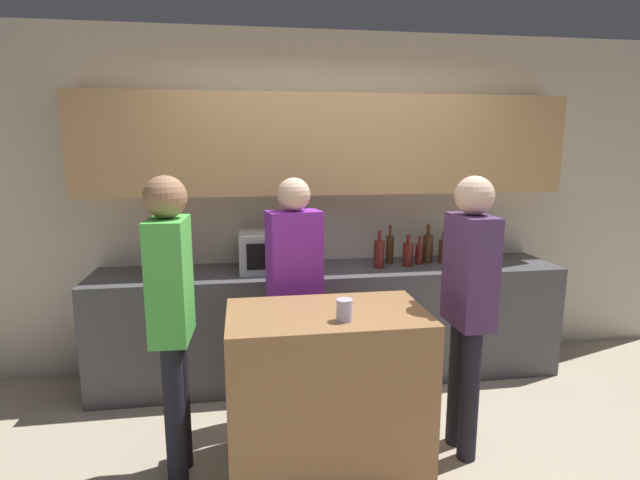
{
  "coord_description": "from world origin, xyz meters",
  "views": [
    {
      "loc": [
        -0.67,
        -2.31,
        1.82
      ],
      "look_at": [
        -0.23,
        0.5,
        1.28
      ],
      "focal_mm": 28.0,
      "sensor_mm": 36.0,
      "label": 1
    }
  ],
  "objects_px": {
    "toaster": "(170,262)",
    "bottle_0": "(379,253)",
    "potted_plant": "(481,238)",
    "microwave": "(274,251)",
    "bottle_2": "(408,254)",
    "cup_0": "(344,310)",
    "bottle_4": "(428,248)",
    "person_left": "(171,304)",
    "bottle_3": "(419,253)",
    "bottle_5": "(443,251)",
    "person_right": "(469,294)",
    "person_center": "(295,279)",
    "bottle_1": "(390,249)",
    "bottle_6": "(452,250)"
  },
  "relations": [
    {
      "from": "potted_plant",
      "to": "bottle_2",
      "type": "bearing_deg",
      "value": -177.04
    },
    {
      "from": "bottle_0",
      "to": "bottle_1",
      "type": "height_order",
      "value": "bottle_1"
    },
    {
      "from": "cup_0",
      "to": "bottle_1",
      "type": "bearing_deg",
      "value": 64.61
    },
    {
      "from": "bottle_4",
      "to": "cup_0",
      "type": "distance_m",
      "value": 1.69
    },
    {
      "from": "cup_0",
      "to": "person_right",
      "type": "xyz_separation_m",
      "value": [
        0.76,
        0.17,
        -0.0
      ]
    },
    {
      "from": "microwave",
      "to": "potted_plant",
      "type": "xyz_separation_m",
      "value": [
        1.68,
        0.0,
        0.05
      ]
    },
    {
      "from": "toaster",
      "to": "bottle_2",
      "type": "relative_size",
      "value": 1.03
    },
    {
      "from": "toaster",
      "to": "microwave",
      "type": "bearing_deg",
      "value": -0.12
    },
    {
      "from": "bottle_4",
      "to": "person_left",
      "type": "bearing_deg",
      "value": -147.62
    },
    {
      "from": "person_center",
      "to": "bottle_0",
      "type": "bearing_deg",
      "value": -155.05
    },
    {
      "from": "person_center",
      "to": "bottle_2",
      "type": "bearing_deg",
      "value": -161.65
    },
    {
      "from": "bottle_4",
      "to": "cup_0",
      "type": "bearing_deg",
      "value": -125.26
    },
    {
      "from": "potted_plant",
      "to": "cup_0",
      "type": "xyz_separation_m",
      "value": [
        -1.4,
        -1.32,
        -0.09
      ]
    },
    {
      "from": "bottle_1",
      "to": "bottle_2",
      "type": "relative_size",
      "value": 1.25
    },
    {
      "from": "microwave",
      "to": "bottle_5",
      "type": "distance_m",
      "value": 1.38
    },
    {
      "from": "toaster",
      "to": "bottle_0",
      "type": "xyz_separation_m",
      "value": [
        1.58,
        -0.05,
        0.02
      ]
    },
    {
      "from": "toaster",
      "to": "bottle_5",
      "type": "height_order",
      "value": "bottle_5"
    },
    {
      "from": "bottle_4",
      "to": "person_left",
      "type": "height_order",
      "value": "person_left"
    },
    {
      "from": "person_right",
      "to": "bottle_3",
      "type": "bearing_deg",
      "value": -7.23
    },
    {
      "from": "bottle_0",
      "to": "cup_0",
      "type": "bearing_deg",
      "value": -112.96
    },
    {
      "from": "bottle_3",
      "to": "bottle_6",
      "type": "relative_size",
      "value": 1.01
    },
    {
      "from": "bottle_1",
      "to": "person_right",
      "type": "distance_m",
      "value": 1.22
    },
    {
      "from": "person_center",
      "to": "bottle_1",
      "type": "bearing_deg",
      "value": -153.7
    },
    {
      "from": "bottle_6",
      "to": "person_right",
      "type": "relative_size",
      "value": 0.14
    },
    {
      "from": "cup_0",
      "to": "person_right",
      "type": "relative_size",
      "value": 0.07
    },
    {
      "from": "person_right",
      "to": "bottle_2",
      "type": "bearing_deg",
      "value": -1.81
    },
    {
      "from": "bottle_4",
      "to": "bottle_5",
      "type": "xyz_separation_m",
      "value": [
        0.12,
        -0.03,
        -0.02
      ]
    },
    {
      "from": "potted_plant",
      "to": "bottle_4",
      "type": "xyz_separation_m",
      "value": [
        -0.42,
        0.06,
        -0.08
      ]
    },
    {
      "from": "bottle_0",
      "to": "person_left",
      "type": "bearing_deg",
      "value": -143.14
    },
    {
      "from": "bottle_2",
      "to": "cup_0",
      "type": "distance_m",
      "value": 1.5
    },
    {
      "from": "bottle_6",
      "to": "cup_0",
      "type": "bearing_deg",
      "value": -130.29
    },
    {
      "from": "bottle_6",
      "to": "person_left",
      "type": "bearing_deg",
      "value": -149.73
    },
    {
      "from": "bottle_2",
      "to": "person_center",
      "type": "height_order",
      "value": "person_center"
    },
    {
      "from": "bottle_2",
      "to": "potted_plant",
      "type": "bearing_deg",
      "value": 2.96
    },
    {
      "from": "potted_plant",
      "to": "person_left",
      "type": "distance_m",
      "value": 2.55
    },
    {
      "from": "bottle_1",
      "to": "bottle_4",
      "type": "bearing_deg",
      "value": -1.25
    },
    {
      "from": "bottle_4",
      "to": "toaster",
      "type": "bearing_deg",
      "value": -178.25
    },
    {
      "from": "bottle_5",
      "to": "person_left",
      "type": "xyz_separation_m",
      "value": [
        -1.98,
        -1.15,
        0.02
      ]
    },
    {
      "from": "bottle_1",
      "to": "bottle_3",
      "type": "bearing_deg",
      "value": -13.1
    },
    {
      "from": "bottle_3",
      "to": "bottle_5",
      "type": "distance_m",
      "value": 0.21
    },
    {
      "from": "bottle_6",
      "to": "toaster",
      "type": "bearing_deg",
      "value": -177.46
    },
    {
      "from": "cup_0",
      "to": "person_center",
      "type": "relative_size",
      "value": 0.07
    },
    {
      "from": "bottle_3",
      "to": "person_center",
      "type": "height_order",
      "value": "person_center"
    },
    {
      "from": "potted_plant",
      "to": "bottle_5",
      "type": "height_order",
      "value": "potted_plant"
    },
    {
      "from": "cup_0",
      "to": "bottle_6",
      "type": "bearing_deg",
      "value": 49.71
    },
    {
      "from": "bottle_4",
      "to": "cup_0",
      "type": "relative_size",
      "value": 2.74
    },
    {
      "from": "potted_plant",
      "to": "microwave",
      "type": "bearing_deg",
      "value": -179.95
    },
    {
      "from": "microwave",
      "to": "bottle_3",
      "type": "bearing_deg",
      "value": 0.81
    },
    {
      "from": "potted_plant",
      "to": "bottle_5",
      "type": "bearing_deg",
      "value": 174.64
    },
    {
      "from": "potted_plant",
      "to": "bottle_0",
      "type": "bearing_deg",
      "value": -176.57
    }
  ]
}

